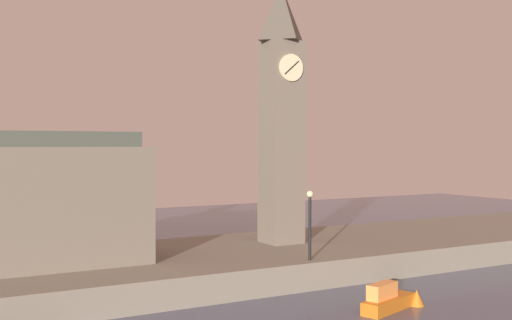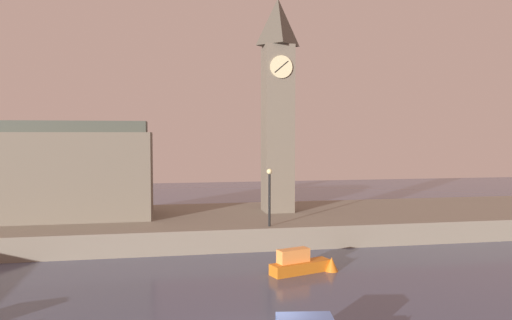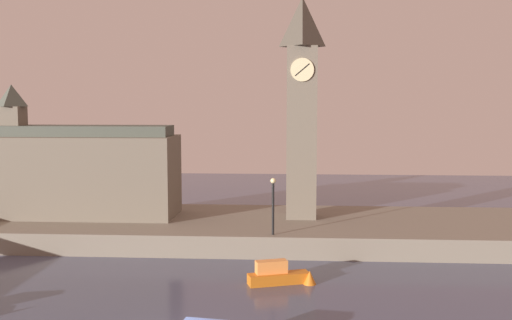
% 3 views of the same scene
% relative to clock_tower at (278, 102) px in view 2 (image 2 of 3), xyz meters
% --- Properties ---
extents(far_embankment, '(70.00, 12.00, 1.50)m').
position_rel_clock_tower_xyz_m(far_embankment, '(-5.19, -0.80, -9.26)').
color(far_embankment, slate).
rests_on(far_embankment, ground).
extents(clock_tower, '(2.45, 2.49, 16.44)m').
position_rel_clock_tower_xyz_m(clock_tower, '(0.00, 0.00, 0.00)').
color(clock_tower, '#6B6051').
rests_on(clock_tower, far_embankment).
extents(parliament_hall, '(13.47, 5.24, 10.08)m').
position_rel_clock_tower_xyz_m(parliament_hall, '(-16.63, -0.30, -5.09)').
color(parliament_hall, '#6B6051').
rests_on(parliament_hall, far_embankment).
extents(streetlamp, '(0.36, 0.36, 3.77)m').
position_rel_clock_tower_xyz_m(streetlamp, '(-1.91, -6.01, -6.15)').
color(streetlamp, black).
rests_on(streetlamp, far_embankment).
extents(boat_patrol_orange, '(4.07, 1.97, 1.43)m').
position_rel_clock_tower_xyz_m(boat_patrol_orange, '(-1.17, -11.76, -9.54)').
color(boat_patrol_orange, orange).
rests_on(boat_patrol_orange, ground).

